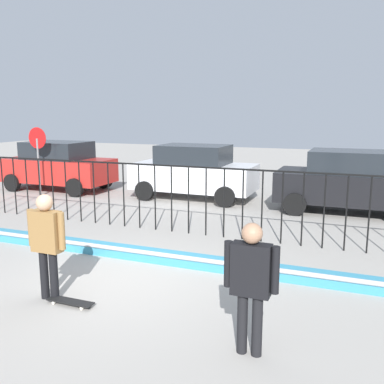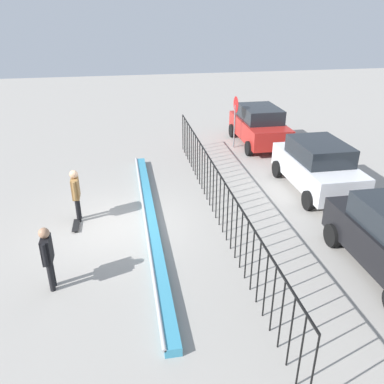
{
  "view_description": "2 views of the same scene",
  "coord_description": "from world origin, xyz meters",
  "px_view_note": "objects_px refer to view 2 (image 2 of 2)",
  "views": [
    {
      "loc": [
        3.98,
        -6.49,
        3.04
      ],
      "look_at": [
        0.4,
        2.48,
        1.23
      ],
      "focal_mm": 40.12,
      "sensor_mm": 36.0,
      "label": 1
    },
    {
      "loc": [
        11.31,
        0.43,
        6.44
      ],
      "look_at": [
        0.08,
        2.43,
        1.06
      ],
      "focal_mm": 37.41,
      "sensor_mm": 36.0,
      "label": 2
    }
  ],
  "objects_px": {
    "skateboarder": "(76,191)",
    "parked_car_white": "(317,166)",
    "stop_sign": "(235,115)",
    "skateboard": "(76,225)",
    "camera_operator": "(47,253)",
    "parked_car_red": "(259,126)"
  },
  "relations": [
    {
      "from": "skateboarder",
      "to": "camera_operator",
      "type": "bearing_deg",
      "value": -29.71
    },
    {
      "from": "skateboarder",
      "to": "skateboard",
      "type": "height_order",
      "value": "skateboarder"
    },
    {
      "from": "skateboard",
      "to": "parked_car_white",
      "type": "relative_size",
      "value": 0.19
    },
    {
      "from": "skateboard",
      "to": "parked_car_red",
      "type": "distance_m",
      "value": 10.88
    },
    {
      "from": "skateboarder",
      "to": "parked_car_red",
      "type": "height_order",
      "value": "parked_car_red"
    },
    {
      "from": "skateboarder",
      "to": "stop_sign",
      "type": "bearing_deg",
      "value": 108.41
    },
    {
      "from": "skateboarder",
      "to": "stop_sign",
      "type": "height_order",
      "value": "stop_sign"
    },
    {
      "from": "skateboard",
      "to": "camera_operator",
      "type": "height_order",
      "value": "camera_operator"
    },
    {
      "from": "parked_car_white",
      "to": "parked_car_red",
      "type": "bearing_deg",
      "value": -176.5
    },
    {
      "from": "parked_car_white",
      "to": "stop_sign",
      "type": "relative_size",
      "value": 1.72
    },
    {
      "from": "skateboard",
      "to": "parked_car_white",
      "type": "distance_m",
      "value": 8.88
    },
    {
      "from": "skateboard",
      "to": "stop_sign",
      "type": "xyz_separation_m",
      "value": [
        -6.68,
        7.04,
        1.56
      ]
    },
    {
      "from": "parked_car_red",
      "to": "stop_sign",
      "type": "relative_size",
      "value": 1.72
    },
    {
      "from": "skateboarder",
      "to": "stop_sign",
      "type": "xyz_separation_m",
      "value": [
        -6.23,
        6.97,
        0.56
      ]
    },
    {
      "from": "skateboard",
      "to": "parked_car_red",
      "type": "height_order",
      "value": "parked_car_red"
    },
    {
      "from": "parked_car_white",
      "to": "stop_sign",
      "type": "bearing_deg",
      "value": -162.79
    },
    {
      "from": "camera_operator",
      "to": "skateboard",
      "type": "bearing_deg",
      "value": 41.62
    },
    {
      "from": "camera_operator",
      "to": "stop_sign",
      "type": "xyz_separation_m",
      "value": [
        -9.68,
        7.35,
        0.58
      ]
    },
    {
      "from": "skateboard",
      "to": "parked_car_white",
      "type": "bearing_deg",
      "value": 117.28
    },
    {
      "from": "parked_car_red",
      "to": "parked_car_white",
      "type": "bearing_deg",
      "value": 7.39
    },
    {
      "from": "skateboarder",
      "to": "parked_car_white",
      "type": "bearing_deg",
      "value": 72.31
    },
    {
      "from": "skateboard",
      "to": "parked_car_red",
      "type": "xyz_separation_m",
      "value": [
        -6.9,
        8.36,
        0.91
      ]
    }
  ]
}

